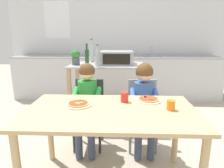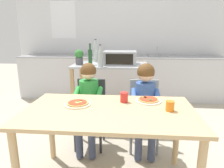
# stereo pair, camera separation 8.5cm
# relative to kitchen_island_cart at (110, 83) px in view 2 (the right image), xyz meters

# --- Properties ---
(ground_plane) EXTENTS (12.03, 12.03, 0.00)m
(ground_plane) POSITION_rel_kitchen_island_cart_xyz_m (0.12, -0.21, -0.61)
(ground_plane) COLOR #B7AD99
(back_wall_tiled) EXTENTS (4.77, 0.13, 2.70)m
(back_wall_tiled) POSITION_rel_kitchen_island_cart_xyz_m (0.12, 1.66, 0.74)
(back_wall_tiled) COLOR silver
(back_wall_tiled) RESTS_ON ground
(kitchen_counter) EXTENTS (4.30, 0.60, 1.10)m
(kitchen_counter) POSITION_rel_kitchen_island_cart_xyz_m (0.12, 1.25, -0.17)
(kitchen_counter) COLOR silver
(kitchen_counter) RESTS_ON ground
(kitchen_island_cart) EXTENTS (1.12, 0.64, 0.91)m
(kitchen_island_cart) POSITION_rel_kitchen_island_cart_xyz_m (0.00, 0.00, 0.00)
(kitchen_island_cart) COLOR #B7BABF
(kitchen_island_cart) RESTS_ON ground
(toaster_oven) EXTENTS (0.48, 0.39, 0.20)m
(toaster_oven) POSITION_rel_kitchen_island_cart_xyz_m (0.14, 0.02, 0.40)
(toaster_oven) COLOR #999BA0
(toaster_oven) RESTS_ON kitchen_island_cart
(bottle_clear_vinegar) EXTENTS (0.07, 0.07, 0.31)m
(bottle_clear_vinegar) POSITION_rel_kitchen_island_cart_xyz_m (-0.11, -0.25, 0.42)
(bottle_clear_vinegar) COLOR #ADB7B2
(bottle_clear_vinegar) RESTS_ON kitchen_island_cart
(bottle_dark_olive_oil) EXTENTS (0.06, 0.06, 0.31)m
(bottle_dark_olive_oil) POSITION_rel_kitchen_island_cart_xyz_m (-0.29, -0.09, 0.42)
(bottle_dark_olive_oil) COLOR #1E4723
(bottle_dark_olive_oil) RESTS_ON kitchen_island_cart
(bottle_brown_beer) EXTENTS (0.07, 0.07, 0.36)m
(bottle_brown_beer) POSITION_rel_kitchen_island_cart_xyz_m (-0.26, 0.25, 0.45)
(bottle_brown_beer) COLOR #ADB7B2
(bottle_brown_beer) RESTS_ON kitchen_island_cart
(potted_herb_plant) EXTENTS (0.13, 0.13, 0.22)m
(potted_herb_plant) POSITION_rel_kitchen_island_cart_xyz_m (-0.46, -0.06, 0.42)
(potted_herb_plant) COLOR #4C4C51
(potted_herb_plant) RESTS_ON kitchen_island_cart
(dining_table) EXTENTS (1.47, 0.83, 0.73)m
(dining_table) POSITION_rel_kitchen_island_cart_xyz_m (0.12, -1.41, 0.03)
(dining_table) COLOR tan
(dining_table) RESTS_ON ground
(dining_chair_left) EXTENTS (0.36, 0.36, 0.81)m
(dining_chair_left) POSITION_rel_kitchen_island_cart_xyz_m (-0.18, -0.73, -0.13)
(dining_chair_left) COLOR #333338
(dining_chair_left) RESTS_ON ground
(dining_chair_right) EXTENTS (0.36, 0.36, 0.81)m
(dining_chair_right) POSITION_rel_kitchen_island_cart_xyz_m (0.47, -0.71, -0.13)
(dining_chair_right) COLOR gray
(dining_chair_right) RESTS_ON ground
(child_in_green_shirt) EXTENTS (0.32, 0.42, 1.02)m
(child_in_green_shirt) POSITION_rel_kitchen_island_cart_xyz_m (-0.18, -0.85, 0.04)
(child_in_green_shirt) COLOR #424C6B
(child_in_green_shirt) RESTS_ON ground
(child_in_blue_striped_shirt) EXTENTS (0.32, 0.42, 1.02)m
(child_in_blue_striped_shirt) POSITION_rel_kitchen_island_cart_xyz_m (0.47, -0.83, 0.06)
(child_in_blue_striped_shirt) COLOR #424C6B
(child_in_blue_striped_shirt) RESTS_ON ground
(pizza_plate_cream) EXTENTS (0.24, 0.24, 0.03)m
(pizza_plate_cream) POSITION_rel_kitchen_island_cart_xyz_m (-0.18, -1.32, 0.13)
(pizza_plate_cream) COLOR beige
(pizza_plate_cream) RESTS_ON dining_table
(pizza_plate_white) EXTENTS (0.24, 0.24, 0.03)m
(pizza_plate_white) POSITION_rel_kitchen_island_cart_xyz_m (0.47, -1.17, 0.13)
(pizza_plate_white) COLOR white
(pizza_plate_white) RESTS_ON dining_table
(drinking_cup_orange) EXTENTS (0.07, 0.07, 0.08)m
(drinking_cup_orange) POSITION_rel_kitchen_island_cart_xyz_m (0.63, -1.39, 0.16)
(drinking_cup_orange) COLOR orange
(drinking_cup_orange) RESTS_ON dining_table
(drinking_cup_red) EXTENTS (0.07, 0.07, 0.09)m
(drinking_cup_red) POSITION_rel_kitchen_island_cart_xyz_m (0.24, -1.20, 0.17)
(drinking_cup_red) COLOR red
(drinking_cup_red) RESTS_ON dining_table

